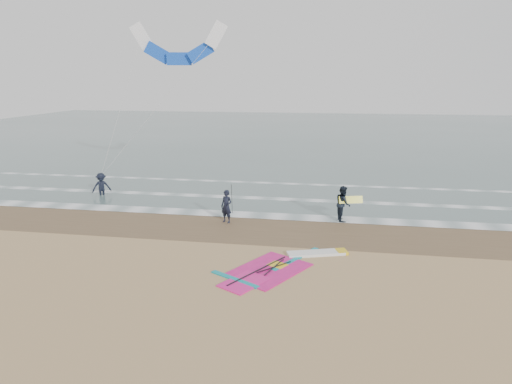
% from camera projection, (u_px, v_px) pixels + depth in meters
% --- Properties ---
extents(ground, '(120.00, 120.00, 0.00)m').
position_uv_depth(ground, '(253.00, 277.00, 17.89)').
color(ground, tan).
rests_on(ground, ground).
extents(sea_water, '(120.00, 80.00, 0.02)m').
position_uv_depth(sea_water, '(312.00, 134.00, 63.81)').
color(sea_water, '#47605E').
rests_on(sea_water, ground).
extents(wet_sand_band, '(120.00, 5.00, 0.01)m').
position_uv_depth(wet_sand_band, '(273.00, 229.00, 23.63)').
color(wet_sand_band, brown).
rests_on(wet_sand_band, ground).
extents(foam_waterline, '(120.00, 9.15, 0.02)m').
position_uv_depth(foam_waterline, '(282.00, 206.00, 27.87)').
color(foam_waterline, white).
rests_on(foam_waterline, ground).
extents(windsurf_rig, '(5.51, 5.22, 0.13)m').
position_uv_depth(windsurf_rig, '(283.00, 265.00, 18.96)').
color(windsurf_rig, white).
rests_on(windsurf_rig, ground).
extents(person_standing, '(0.77, 0.65, 1.80)m').
position_uv_depth(person_standing, '(226.00, 206.00, 24.51)').
color(person_standing, black).
rests_on(person_standing, ground).
extents(person_walking, '(0.90, 1.07, 1.95)m').
position_uv_depth(person_walking, '(343.00, 204.00, 24.78)').
color(person_walking, black).
rests_on(person_walking, ground).
extents(person_wading, '(1.40, 1.24, 1.88)m').
position_uv_depth(person_wading, '(101.00, 182.00, 30.16)').
color(person_wading, black).
rests_on(person_wading, ground).
extents(held_pole, '(0.17, 0.86, 1.82)m').
position_uv_depth(held_pole, '(232.00, 199.00, 24.36)').
color(held_pole, black).
rests_on(held_pole, ground).
extents(carried_kiteboard, '(1.30, 0.51, 0.39)m').
position_uv_depth(carried_kiteboard, '(351.00, 200.00, 24.56)').
color(carried_kiteboard, yellow).
rests_on(carried_kiteboard, ground).
extents(surf_kite, '(8.14, 2.94, 9.95)m').
position_uv_depth(surf_kite, '(178.00, 47.00, 29.84)').
color(surf_kite, white).
rests_on(surf_kite, ground).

